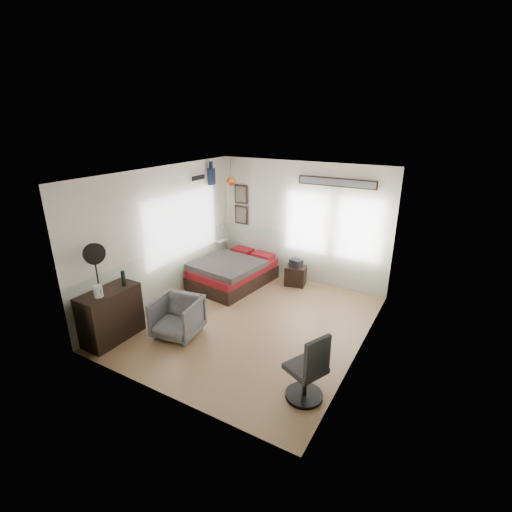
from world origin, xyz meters
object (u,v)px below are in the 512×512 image
Objects in this scene: armchair at (177,317)px; nightstand at (295,276)px; bed at (233,272)px; task_chair at (308,374)px; dresser at (111,315)px.

nightstand is at bearing 63.14° from armchair.
armchair is at bearing -74.98° from bed.
nightstand is at bearing 141.32° from task_chair.
armchair is at bearing 35.75° from dresser.
task_chair is (3.44, 0.27, -0.04)m from dresser.
nightstand is (1.80, 3.54, -0.23)m from dresser.
dresser reaches higher than armchair.
dresser is 2.26× the size of nightstand.
armchair is at bearing -119.08° from nightstand.
bed is 1.42m from nightstand.
dresser is 0.98× the size of task_chair.
armchair is (0.88, 0.64, -0.11)m from dresser.
bed is 1.96× the size of dresser.
dresser is at bearing -128.51° from nightstand.
dresser is at bearing -94.27° from bed.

